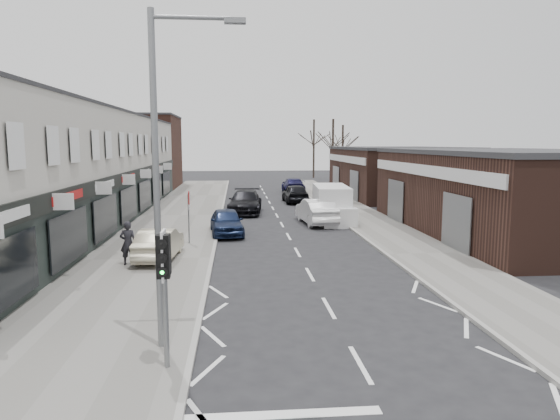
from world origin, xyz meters
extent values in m
plane|color=black|center=(0.00, 0.00, 0.00)|extent=(160.00, 160.00, 0.00)
cube|color=slate|center=(-6.75, 22.00, 0.06)|extent=(5.50, 64.00, 0.12)
cube|color=slate|center=(5.75, 22.00, 0.06)|extent=(3.50, 64.00, 0.12)
cube|color=beige|center=(-13.50, 19.50, 3.55)|extent=(8.00, 41.00, 7.10)
cube|color=#45261D|center=(-13.50, 45.00, 4.00)|extent=(8.00, 10.00, 8.00)
cube|color=#3B221A|center=(12.50, 14.00, 2.25)|extent=(10.00, 18.00, 4.50)
cube|color=#3B221A|center=(12.50, 34.00, 2.25)|extent=(10.00, 16.00, 4.50)
cylinder|color=slate|center=(-4.40, -2.00, 1.62)|extent=(0.12, 0.12, 3.00)
cube|color=silver|center=(-4.40, -2.00, 2.67)|extent=(0.05, 0.55, 1.10)
cube|color=black|center=(-4.40, -2.12, 2.67)|extent=(0.28, 0.22, 0.95)
sphere|color=#0CE533|center=(-4.40, -2.24, 2.37)|extent=(0.18, 0.18, 0.18)
cube|color=black|center=(-4.40, -1.88, 2.67)|extent=(0.26, 0.20, 0.90)
cylinder|color=slate|center=(-4.70, -0.80, 4.12)|extent=(0.16, 0.16, 8.00)
cylinder|color=slate|center=(-3.80, -0.80, 7.92)|extent=(1.80, 0.10, 0.10)
cube|color=slate|center=(-2.80, -0.80, 7.87)|extent=(0.50, 0.22, 0.12)
cylinder|color=slate|center=(-5.20, 12.00, 1.37)|extent=(0.07, 0.07, 2.50)
cube|color=white|center=(-5.15, 12.00, 1.97)|extent=(0.04, 0.45, 0.25)
cube|color=white|center=(3.40, 19.51, 1.15)|extent=(2.44, 5.18, 2.30)
cube|color=white|center=(3.40, 16.55, 0.60)|extent=(2.09, 1.02, 1.21)
cylinder|color=black|center=(2.46, 17.74, 0.38)|extent=(0.24, 0.77, 0.77)
cylinder|color=black|center=(4.34, 17.74, 0.38)|extent=(0.24, 0.77, 0.77)
cylinder|color=black|center=(2.46, 21.27, 0.38)|extent=(0.24, 0.77, 0.77)
cylinder|color=black|center=(4.34, 21.27, 0.38)|extent=(0.24, 0.77, 0.77)
imported|color=#BAB195|center=(-6.16, 8.71, 0.79)|extent=(1.70, 4.18, 1.35)
imported|color=black|center=(-7.26, 7.72, 1.03)|extent=(0.67, 0.44, 1.82)
imported|color=#131F3E|center=(-3.40, 14.85, 0.73)|extent=(2.10, 4.44, 1.47)
imported|color=black|center=(-2.20, 23.46, 0.82)|extent=(2.75, 5.84, 1.65)
imported|color=silver|center=(2.20, 18.18, 0.80)|extent=(2.15, 5.02, 1.61)
imported|color=black|center=(2.20, 29.61, 0.80)|extent=(2.03, 4.77, 1.61)
imported|color=#13123A|center=(2.99, 38.00, 0.76)|extent=(2.22, 5.30, 1.53)
camera|label=1|loc=(-2.81, -12.76, 5.09)|focal=32.00mm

